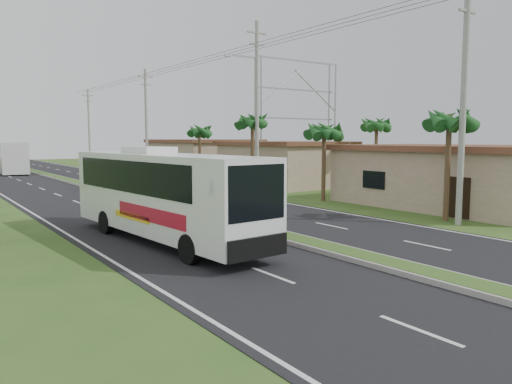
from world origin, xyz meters
TOP-DOWN VIEW (x-y plane):
  - ground at (0.00, 0.00)m, footprint 180.00×180.00m
  - road_asphalt at (0.00, 20.00)m, footprint 14.00×160.00m
  - median_strip at (0.00, 20.00)m, footprint 1.20×160.00m
  - lane_edge_left at (-6.70, 20.00)m, footprint 0.12×160.00m
  - lane_edge_right at (6.70, 20.00)m, footprint 0.12×160.00m
  - shop_near at (14.00, 6.00)m, footprint 8.60×12.60m
  - shop_mid at (14.00, 22.00)m, footprint 7.60×10.60m
  - shop_far at (14.00, 36.00)m, footprint 8.60×11.60m
  - palm_verge_a at (9.00, 3.00)m, footprint 2.40×2.40m
  - palm_verge_b at (9.40, 12.00)m, footprint 2.40×2.40m
  - palm_verge_c at (8.80, 19.00)m, footprint 2.40×2.40m
  - palm_verge_d at (9.30, 28.00)m, footprint 2.40×2.40m
  - palm_behind_shop at (17.50, 15.00)m, footprint 2.40×2.40m
  - utility_pole_a at (8.50, 2.00)m, footprint 1.60×0.28m
  - utility_pole_b at (8.47, 18.00)m, footprint 3.20×0.28m
  - utility_pole_c at (8.50, 38.00)m, footprint 1.60×0.28m
  - utility_pole_d at (8.50, 58.00)m, footprint 1.60×0.28m
  - billboard_lattice at (22.00, 30.00)m, footprint 10.18×1.18m
  - coach_bus_main at (-4.06, 6.16)m, footprint 3.17×11.23m
  - coach_bus_far at (-2.33, 51.72)m, footprint 3.48×12.22m
  - motorcyclist at (-1.64, 12.95)m, footprint 1.67×0.62m

SIDE VIEW (x-z plane):
  - ground at x=0.00m, z-range 0.00..0.00m
  - lane_edge_left at x=-6.70m, z-range 0.00..0.00m
  - lane_edge_right at x=6.70m, z-range 0.00..0.00m
  - road_asphalt at x=0.00m, z-range 0.00..0.02m
  - median_strip at x=0.00m, z-range 0.01..0.20m
  - motorcyclist at x=-1.64m, z-range -0.29..2.09m
  - shop_near at x=14.00m, z-range 0.02..3.54m
  - shop_mid at x=14.00m, z-range 0.02..3.69m
  - shop_far at x=14.00m, z-range 0.02..3.84m
  - coach_bus_main at x=-4.06m, z-range 0.18..3.76m
  - coach_bus_far at x=-2.33m, z-range 0.24..3.75m
  - palm_verge_b at x=9.40m, z-range 1.83..6.88m
  - palm_verge_d at x=9.30m, z-range 1.92..7.17m
  - palm_verge_a at x=9.00m, z-range 2.02..7.47m
  - palm_behind_shop at x=17.50m, z-range 2.11..7.76m
  - palm_verge_c at x=8.80m, z-range 2.20..8.05m
  - utility_pole_d at x=8.50m, z-range 0.17..10.67m
  - utility_pole_a at x=8.50m, z-range 0.17..11.17m
  - utility_pole_c at x=8.50m, z-range 0.17..11.17m
  - utility_pole_b at x=8.47m, z-range 0.26..12.26m
  - billboard_lattice at x=22.00m, z-range 0.79..12.86m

